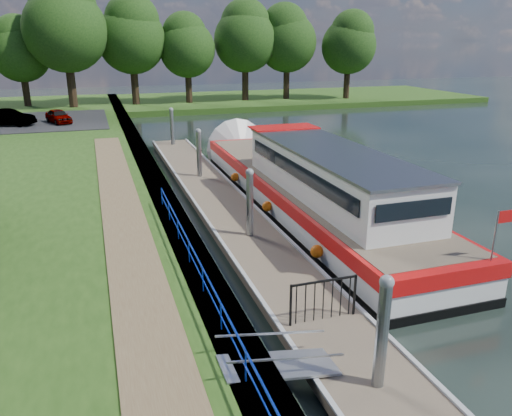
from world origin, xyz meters
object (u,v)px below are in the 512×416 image
object	(u,v)px
pontoon	(221,205)
barge	(301,183)
car_b	(8,118)
car_a	(58,116)

from	to	relation	value
pontoon	barge	distance (m)	3.79
car_b	car_a	bearing A→B (deg)	-65.62
barge	car_a	distance (m)	26.57
barge	car_a	world-z (taller)	barge
pontoon	barge	xyz separation A→B (m)	(3.60, -0.81, 0.90)
car_a	car_b	world-z (taller)	car_b
barge	car_a	size ratio (longest dim) A/B	6.37
car_a	car_b	bearing A→B (deg)	163.44
pontoon	car_a	size ratio (longest dim) A/B	9.04
pontoon	car_a	xyz separation A→B (m)	(-7.83, 23.18, 1.22)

